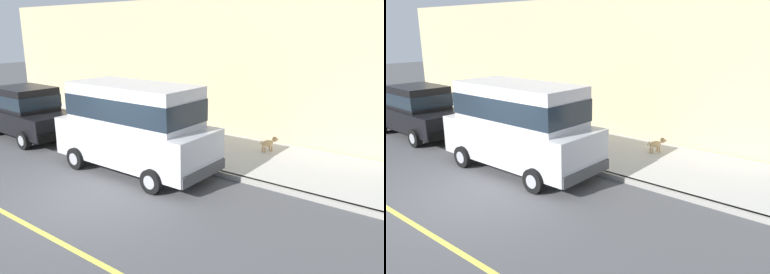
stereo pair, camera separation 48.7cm
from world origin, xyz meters
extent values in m
plane|color=#4C4C4F|center=(0.00, 0.00, 0.00)|extent=(80.00, 80.00, 0.00)
cube|color=gray|center=(3.20, 0.00, 0.07)|extent=(0.16, 64.00, 0.14)
cube|color=#B7B5AD|center=(5.00, 0.00, 0.07)|extent=(3.60, 64.00, 0.14)
cube|color=#E0D64C|center=(-1.60, 0.00, 0.00)|extent=(0.12, 57.60, 0.01)
cube|color=#BCBCC1|center=(2.12, 0.51, 0.87)|extent=(1.93, 4.81, 1.10)
cube|color=#BCBCC1|center=(2.12, 0.51, 1.97)|extent=(1.70, 3.81, 1.10)
cube|color=#19232D|center=(2.12, 0.51, 1.89)|extent=(1.74, 3.85, 0.61)
cube|color=#424243|center=(2.10, 2.86, 0.46)|extent=(1.86, 0.21, 0.28)
cube|color=#424243|center=(2.13, -1.84, 0.46)|extent=(1.86, 0.21, 0.28)
cylinder|color=black|center=(1.16, 1.99, 0.32)|extent=(0.22, 0.64, 0.64)
cylinder|color=#9E9EA3|center=(1.16, 1.99, 0.32)|extent=(0.24, 0.35, 0.35)
cylinder|color=black|center=(3.06, 2.00, 0.32)|extent=(0.22, 0.64, 0.64)
cylinder|color=#9E9EA3|center=(3.06, 2.00, 0.32)|extent=(0.24, 0.35, 0.35)
cylinder|color=black|center=(1.18, -0.99, 0.32)|extent=(0.22, 0.64, 0.64)
cylinder|color=#9E9EA3|center=(1.18, -0.99, 0.32)|extent=(0.24, 0.35, 0.35)
cylinder|color=black|center=(3.08, -0.97, 0.32)|extent=(0.22, 0.64, 0.64)
cylinder|color=#9E9EA3|center=(3.08, -0.97, 0.32)|extent=(0.24, 0.35, 0.35)
cube|color=#EAEACC|center=(1.51, 2.88, 1.04)|extent=(0.28, 0.08, 0.14)
cube|color=#EAEACC|center=(2.69, 2.89, 1.04)|extent=(0.28, 0.08, 0.14)
cube|color=black|center=(2.21, 6.38, 0.70)|extent=(1.92, 4.55, 0.76)
cube|color=black|center=(2.20, 6.28, 1.50)|extent=(1.64, 2.14, 0.84)
cube|color=#19232D|center=(2.20, 6.28, 1.44)|extent=(1.68, 2.18, 0.46)
cube|color=black|center=(2.27, 8.58, 0.46)|extent=(1.77, 0.25, 0.28)
cube|color=black|center=(2.15, 4.18, 0.46)|extent=(1.77, 0.25, 0.28)
cylinder|color=black|center=(3.14, 7.75, 0.32)|extent=(0.24, 0.65, 0.64)
cylinder|color=#9E9EA3|center=(3.14, 7.75, 0.32)|extent=(0.25, 0.36, 0.35)
cylinder|color=black|center=(1.27, 5.01, 0.32)|extent=(0.24, 0.65, 0.64)
cylinder|color=#9E9EA3|center=(1.27, 5.01, 0.32)|extent=(0.25, 0.36, 0.35)
cylinder|color=black|center=(3.07, 4.96, 0.32)|extent=(0.24, 0.65, 0.64)
cylinder|color=#9E9EA3|center=(3.07, 4.96, 0.32)|extent=(0.25, 0.36, 0.35)
cube|color=#EAEACC|center=(2.82, 8.59, 0.81)|extent=(0.28, 0.09, 0.14)
cylinder|color=black|center=(3.08, 10.68, 0.32)|extent=(0.23, 0.64, 0.64)
cylinder|color=#9E9EA3|center=(3.08, 10.68, 0.32)|extent=(0.24, 0.35, 0.35)
ellipsoid|color=tan|center=(5.62, -1.94, 0.42)|extent=(0.48, 0.37, 0.20)
cylinder|color=tan|center=(5.77, -1.95, 0.23)|extent=(0.05, 0.05, 0.18)
cylinder|color=tan|center=(5.72, -2.06, 0.23)|extent=(0.05, 0.05, 0.18)
cylinder|color=tan|center=(5.52, -1.83, 0.23)|extent=(0.05, 0.05, 0.18)
cylinder|color=tan|center=(5.47, -1.94, 0.23)|extent=(0.05, 0.05, 0.18)
sphere|color=tan|center=(5.88, -2.07, 0.51)|extent=(0.17, 0.17, 0.17)
ellipsoid|color=brown|center=(5.96, -2.11, 0.49)|extent=(0.13, 0.11, 0.06)
cone|color=tan|center=(5.90, -2.02, 0.59)|extent=(0.06, 0.06, 0.07)
cone|color=tan|center=(5.85, -2.11, 0.59)|extent=(0.06, 0.06, 0.07)
cylinder|color=tan|center=(5.39, -1.83, 0.48)|extent=(0.12, 0.08, 0.13)
cube|color=tan|center=(7.10, 4.11, 2.56)|extent=(0.50, 20.00, 5.13)
camera|label=1|loc=(-5.29, -7.10, 3.94)|focal=35.81mm
camera|label=2|loc=(-4.99, -7.48, 3.94)|focal=35.81mm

